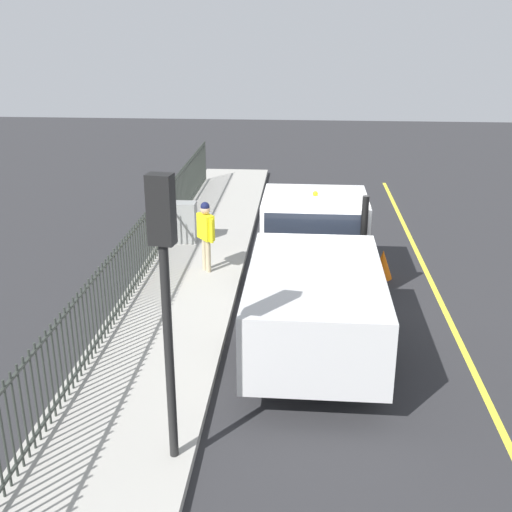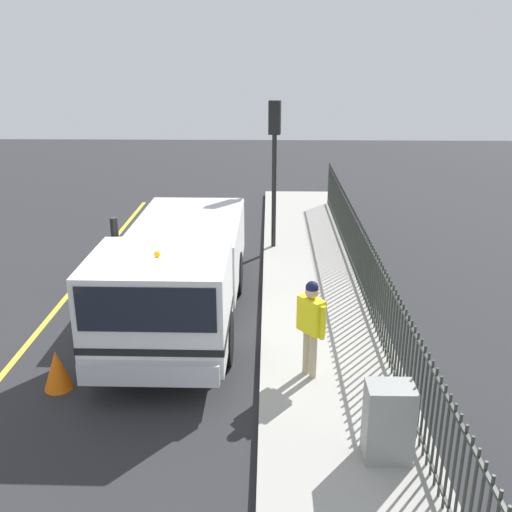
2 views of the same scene
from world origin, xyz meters
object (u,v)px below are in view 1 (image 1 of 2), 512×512
(worker_standing, at_px, (206,229))
(traffic_light_near, at_px, (164,265))
(traffic_cone, at_px, (383,264))
(work_truck, at_px, (314,263))
(utility_cabinet, at_px, (185,222))

(worker_standing, relative_size, traffic_light_near, 0.43)
(traffic_light_near, bearing_deg, traffic_cone, 72.21)
(work_truck, distance_m, utility_cabinet, 5.31)
(worker_standing, relative_size, utility_cabinet, 1.56)
(work_truck, relative_size, utility_cabinet, 6.22)
(traffic_light_near, bearing_deg, worker_standing, 103.98)
(traffic_light_near, xyz_separation_m, traffic_cone, (-3.56, -6.98, -2.58))
(work_truck, xyz_separation_m, traffic_cone, (-1.65, -2.29, -0.87))
(worker_standing, bearing_deg, utility_cabinet, 165.33)
(traffic_light_near, bearing_deg, utility_cabinet, 108.58)
(work_truck, xyz_separation_m, worker_standing, (2.47, -2.04, -0.03))
(work_truck, relative_size, traffic_cone, 9.87)
(traffic_light_near, distance_m, utility_cabinet, 9.16)
(worker_standing, height_order, utility_cabinet, worker_standing)
(worker_standing, relative_size, traffic_cone, 2.47)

